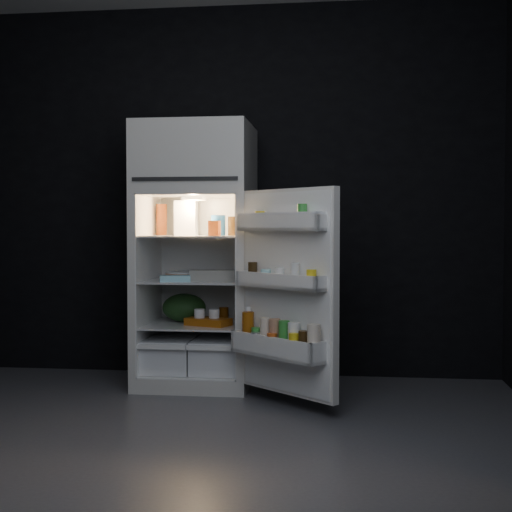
# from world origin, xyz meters

# --- Properties ---
(floor) EXTENTS (4.00, 3.40, 0.00)m
(floor) POSITION_xyz_m (0.00, 0.00, 0.00)
(floor) COLOR #4F4F55
(floor) RESTS_ON ground
(wall_back) EXTENTS (4.00, 0.00, 2.70)m
(wall_back) POSITION_xyz_m (0.00, 1.70, 1.35)
(wall_back) COLOR black
(wall_back) RESTS_ON ground
(wall_front) EXTENTS (4.00, 0.00, 2.70)m
(wall_front) POSITION_xyz_m (0.00, -1.70, 1.35)
(wall_front) COLOR black
(wall_front) RESTS_ON ground
(refrigerator) EXTENTS (0.76, 0.71, 1.78)m
(refrigerator) POSITION_xyz_m (-0.12, 1.32, 0.96)
(refrigerator) COLOR silver
(refrigerator) RESTS_ON ground
(fridge_door) EXTENTS (0.66, 0.62, 1.22)m
(fridge_door) POSITION_xyz_m (0.54, 0.69, 0.68)
(fridge_door) COLOR silver
(fridge_door) RESTS_ON ground
(milk_jug) EXTENTS (0.15, 0.15, 0.24)m
(milk_jug) POSITION_xyz_m (-0.21, 1.36, 1.15)
(milk_jug) COLOR white
(milk_jug) RESTS_ON refrigerator
(mayo_jar) EXTENTS (0.12, 0.12, 0.14)m
(mayo_jar) POSITION_xyz_m (0.02, 1.32, 1.10)
(mayo_jar) COLOR #1D569F
(mayo_jar) RESTS_ON refrigerator
(jam_jar) EXTENTS (0.11, 0.11, 0.13)m
(jam_jar) POSITION_xyz_m (0.14, 1.31, 1.09)
(jam_jar) COLOR #31200D
(jam_jar) RESTS_ON refrigerator
(amber_bottle) EXTENTS (0.10, 0.10, 0.22)m
(amber_bottle) POSITION_xyz_m (-0.40, 1.42, 1.14)
(amber_bottle) COLOR #B54F1D
(amber_bottle) RESTS_ON refrigerator
(small_carton) EXTENTS (0.08, 0.06, 0.10)m
(small_carton) POSITION_xyz_m (0.03, 1.13, 1.08)
(small_carton) COLOR #C44F17
(small_carton) RESTS_ON refrigerator
(egg_carton) EXTENTS (0.31, 0.15, 0.07)m
(egg_carton) POSITION_xyz_m (0.01, 1.21, 0.76)
(egg_carton) COLOR gray
(egg_carton) RESTS_ON refrigerator
(pie) EXTENTS (0.33, 0.33, 0.04)m
(pie) POSITION_xyz_m (-0.20, 1.36, 0.75)
(pie) COLOR #AC795A
(pie) RESTS_ON refrigerator
(flat_package) EXTENTS (0.22, 0.15, 0.04)m
(flat_package) POSITION_xyz_m (-0.22, 1.08, 0.75)
(flat_package) COLOR #8BC8D8
(flat_package) RESTS_ON refrigerator
(wrapped_pkg) EXTENTS (0.14, 0.13, 0.05)m
(wrapped_pkg) POSITION_xyz_m (0.07, 1.39, 0.75)
(wrapped_pkg) COLOR beige
(wrapped_pkg) RESTS_ON refrigerator
(produce_bag) EXTENTS (0.38, 0.36, 0.20)m
(produce_bag) POSITION_xyz_m (-0.22, 1.34, 0.52)
(produce_bag) COLOR #193815
(produce_bag) RESTS_ON refrigerator
(yogurt_tray) EXTENTS (0.33, 0.25, 0.05)m
(yogurt_tray) POSITION_xyz_m (-0.02, 1.18, 0.45)
(yogurt_tray) COLOR #94490C
(yogurt_tray) RESTS_ON refrigerator
(small_can_red) EXTENTS (0.08, 0.08, 0.09)m
(small_can_red) POSITION_xyz_m (0.04, 1.47, 0.47)
(small_can_red) COLOR #94490C
(small_can_red) RESTS_ON refrigerator
(small_can_silver) EXTENTS (0.08, 0.08, 0.09)m
(small_can_silver) POSITION_xyz_m (0.16, 1.38, 0.47)
(small_can_silver) COLOR silver
(small_can_silver) RESTS_ON refrigerator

